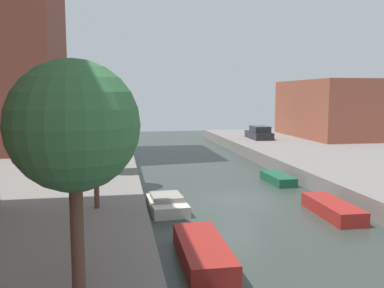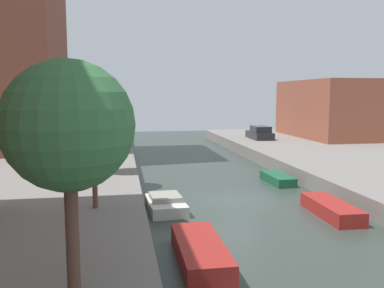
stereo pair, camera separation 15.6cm
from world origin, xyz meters
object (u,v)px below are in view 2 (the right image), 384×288
(low_block_right, at_px, (342,109))
(parked_car, at_px, (260,133))
(street_tree_1, at_px, (93,108))
(street_tree_2, at_px, (102,120))
(moored_boat_left_2, at_px, (200,252))
(moored_boat_right_3, at_px, (278,179))
(moored_boat_left_3, at_px, (166,204))
(street_tree_0, at_px, (69,127))
(moored_boat_right_2, at_px, (331,209))

(low_block_right, relative_size, parked_car, 2.93)
(low_block_right, bearing_deg, street_tree_1, -135.15)
(low_block_right, distance_m, street_tree_2, 30.40)
(moored_boat_left_2, bearing_deg, low_block_right, 53.29)
(moored_boat_left_2, relative_size, moored_boat_right_3, 1.32)
(street_tree_2, xyz_separation_m, moored_boat_right_3, (10.88, -0.01, -3.89))
(street_tree_2, relative_size, parked_car, 0.98)
(street_tree_1, bearing_deg, moored_boat_left_3, 39.07)
(street_tree_0, distance_m, moored_boat_left_3, 11.75)
(low_block_right, distance_m, street_tree_1, 35.29)
(moored_boat_left_2, distance_m, moored_boat_right_3, 13.47)
(street_tree_1, relative_size, street_tree_2, 1.21)
(street_tree_1, bearing_deg, street_tree_2, 90.00)
(low_block_right, distance_m, moored_boat_left_3, 31.46)
(moored_boat_left_3, height_order, moored_boat_right_2, moored_boat_left_3)
(moored_boat_left_3, bearing_deg, low_block_right, 45.60)
(moored_boat_right_3, bearing_deg, moored_boat_right_2, -91.69)
(low_block_right, height_order, moored_boat_right_2, low_block_right)
(low_block_right, relative_size, moored_boat_left_3, 4.10)
(low_block_right, xyz_separation_m, moored_boat_left_2, (-21.37, -28.66, -3.72))
(moored_boat_right_2, bearing_deg, street_tree_0, -142.58)
(parked_car, relative_size, moored_boat_right_3, 1.39)
(street_tree_2, xyz_separation_m, parked_car, (15.44, 16.63, -2.60))
(parked_car, relative_size, moored_boat_right_2, 1.11)
(street_tree_1, relative_size, moored_boat_right_2, 1.32)
(street_tree_2, height_order, moored_boat_left_2, street_tree_2)
(street_tree_1, relative_size, moored_boat_right_3, 1.64)
(street_tree_0, bearing_deg, street_tree_2, 90.00)
(street_tree_1, xyz_separation_m, street_tree_2, (0.00, 7.59, -0.93))
(moored_boat_left_3, relative_size, moored_boat_right_3, 0.99)
(moored_boat_right_2, bearing_deg, moored_boat_left_3, 163.80)
(low_block_right, relative_size, street_tree_0, 2.45)
(street_tree_1, xyz_separation_m, moored_boat_left_3, (3.16, 2.57, -4.77))
(street_tree_0, xyz_separation_m, street_tree_2, (-0.00, 15.37, -0.76))
(low_block_right, distance_m, moored_boat_right_3, 22.66)
(street_tree_0, bearing_deg, moored_boat_left_3, 73.00)
(street_tree_2, distance_m, moored_boat_right_3, 11.55)
(low_block_right, height_order, moored_boat_right_3, low_block_right)
(street_tree_2, xyz_separation_m, moored_boat_right_2, (10.66, -7.21, -3.84))
(moored_boat_left_2, distance_m, moored_boat_right_2, 8.17)
(street_tree_0, height_order, parked_car, street_tree_0)
(street_tree_0, bearing_deg, parked_car, 64.24)
(moored_boat_left_2, relative_size, moored_boat_left_3, 1.34)
(moored_boat_right_3, bearing_deg, street_tree_0, -125.31)
(moored_boat_right_2, xyz_separation_m, moored_boat_right_3, (0.21, 7.19, -0.05))
(low_block_right, xyz_separation_m, moored_boat_right_3, (-14.14, -17.30, -3.79))
(moored_boat_right_2, distance_m, moored_boat_right_3, 7.20)
(low_block_right, distance_m, moored_boat_right_2, 28.63)
(parked_car, distance_m, moored_boat_right_3, 17.31)
(parked_car, distance_m, moored_boat_left_3, 24.93)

